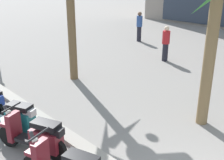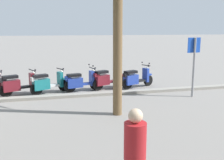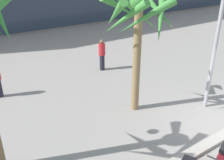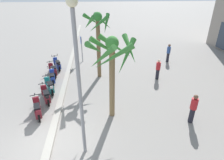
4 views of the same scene
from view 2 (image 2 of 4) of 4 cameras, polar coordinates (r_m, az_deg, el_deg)
scooter_blue_mid_centre at (r=12.42m, az=5.13°, el=0.35°), size 1.75×0.91×1.17m
scooter_maroon_gap_after_mid at (r=12.16m, az=-1.13°, el=0.22°), size 1.72×0.93×1.04m
scooter_blue_last_in_row at (r=11.77m, az=-6.88°, el=-0.33°), size 1.71×0.68×1.17m
scooter_teal_second_in_line at (r=11.62m, az=-13.80°, el=-0.65°), size 1.69×0.91×1.04m
scooter_maroon_mid_front at (r=11.68m, az=-19.67°, el=-0.91°), size 1.70×0.87×1.04m
crossing_sign at (r=11.13m, az=17.24°, el=4.12°), size 0.60×0.15×2.40m
pedestrian_strolling_near_curb at (r=4.19m, az=4.94°, el=-16.17°), size 0.34×0.34×1.60m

